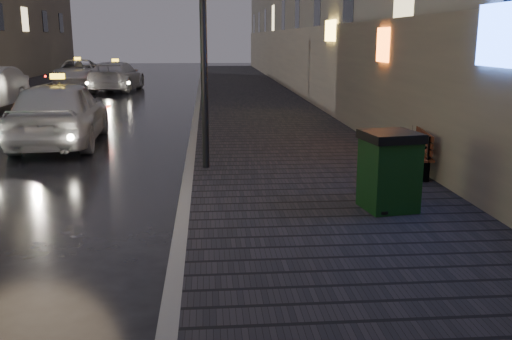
{
  "coord_description": "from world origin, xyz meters",
  "views": [
    {
      "loc": [
        1.91,
        -5.57,
        2.76
      ],
      "look_at": [
        2.6,
        2.63,
        0.85
      ],
      "focal_mm": 40.0,
      "sensor_mm": 36.0,
      "label": 1
    }
  ],
  "objects_px": {
    "taxi_far": "(78,72)",
    "trash_bin": "(389,170)",
    "bench": "(413,151)",
    "taxi_near": "(60,112)",
    "lamp_far": "(205,22)",
    "taxi_mid": "(116,76)"
  },
  "relations": [
    {
      "from": "lamp_far",
      "to": "taxi_mid",
      "type": "bearing_deg",
      "value": 142.96
    },
    {
      "from": "taxi_near",
      "to": "taxi_mid",
      "type": "xyz_separation_m",
      "value": [
        -0.97,
        15.91,
        -0.09
      ]
    },
    {
      "from": "taxi_far",
      "to": "trash_bin",
      "type": "bearing_deg",
      "value": -74.32
    },
    {
      "from": "bench",
      "to": "trash_bin",
      "type": "distance_m",
      "value": 2.66
    },
    {
      "from": "bench",
      "to": "taxi_near",
      "type": "distance_m",
      "value": 9.1
    },
    {
      "from": "taxi_near",
      "to": "taxi_mid",
      "type": "bearing_deg",
      "value": -89.45
    },
    {
      "from": "bench",
      "to": "trash_bin",
      "type": "relative_size",
      "value": 1.46
    },
    {
      "from": "lamp_far",
      "to": "taxi_far",
      "type": "xyz_separation_m",
      "value": [
        -7.63,
        7.71,
        -2.74
      ]
    },
    {
      "from": "lamp_far",
      "to": "taxi_near",
      "type": "bearing_deg",
      "value": -107.17
    },
    {
      "from": "trash_bin",
      "to": "taxi_near",
      "type": "bearing_deg",
      "value": 124.73
    },
    {
      "from": "bench",
      "to": "taxi_far",
      "type": "distance_m",
      "value": 27.22
    },
    {
      "from": "taxi_mid",
      "to": "taxi_far",
      "type": "distance_m",
      "value": 5.0
    },
    {
      "from": "bench",
      "to": "taxi_far",
      "type": "xyz_separation_m",
      "value": [
        -11.69,
        24.58,
        0.16
      ]
    },
    {
      "from": "trash_bin",
      "to": "taxi_far",
      "type": "distance_m",
      "value": 28.88
    },
    {
      "from": "bench",
      "to": "taxi_near",
      "type": "height_order",
      "value": "taxi_near"
    },
    {
      "from": "lamp_far",
      "to": "taxi_mid",
      "type": "height_order",
      "value": "lamp_far"
    },
    {
      "from": "lamp_far",
      "to": "taxi_near",
      "type": "relative_size",
      "value": 1.04
    },
    {
      "from": "trash_bin",
      "to": "taxi_near",
      "type": "xyz_separation_m",
      "value": [
        -6.63,
        6.91,
        0.09
      ]
    },
    {
      "from": "lamp_far",
      "to": "taxi_far",
      "type": "bearing_deg",
      "value": 134.68
    },
    {
      "from": "lamp_far",
      "to": "bench",
      "type": "distance_m",
      "value": 17.59
    },
    {
      "from": "taxi_near",
      "to": "taxi_far",
      "type": "relative_size",
      "value": 0.94
    },
    {
      "from": "trash_bin",
      "to": "taxi_mid",
      "type": "relative_size",
      "value": 0.23
    }
  ]
}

